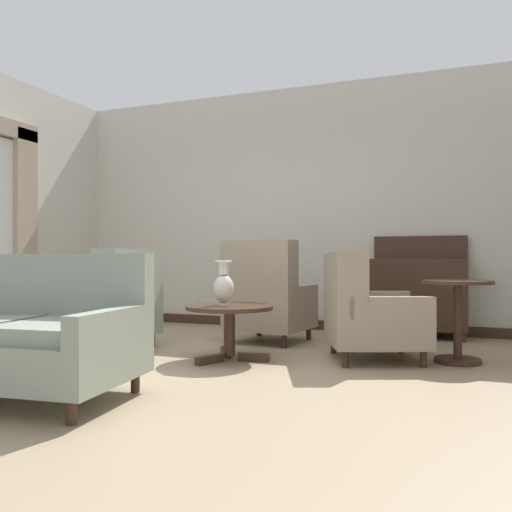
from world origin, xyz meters
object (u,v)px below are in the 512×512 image
at_px(armchair_near_sideboard, 366,313).
at_px(porcelain_vase, 224,286).
at_px(settee, 24,337).
at_px(armchair_far_left, 111,308).
at_px(armchair_near_window, 267,300).
at_px(coffee_table, 230,317).
at_px(side_table, 458,312).
at_px(sideboard, 419,293).

bearing_deg(armchair_near_sideboard, porcelain_vase, 90.88).
relative_size(settee, armchair_far_left, 1.58).
distance_m(armchair_far_left, armchair_near_window, 1.60).
bearing_deg(armchair_near_sideboard, coffee_table, 90.63).
distance_m(settee, armchair_near_window, 2.74).
relative_size(porcelain_vase, side_table, 0.56).
height_order(armchair_near_sideboard, armchair_near_window, armchair_near_window).
distance_m(settee, sideboard, 4.21).
distance_m(armchair_far_left, sideboard, 3.36).
relative_size(porcelain_vase, armchair_near_sideboard, 0.38).
xyz_separation_m(coffee_table, armchair_near_window, (-0.03, 1.03, 0.07)).
xyz_separation_m(settee, armchair_far_left, (-0.53, 1.63, 0.03)).
distance_m(porcelain_vase, side_table, 2.03).
bearing_deg(armchair_far_left, settee, 18.34).
bearing_deg(sideboard, coffee_table, -126.25).
height_order(armchair_far_left, sideboard, sideboard).
bearing_deg(armchair_far_left, side_table, 100.66).
relative_size(settee, armchair_near_sideboard, 1.48).
bearing_deg(coffee_table, settee, -114.55).
xyz_separation_m(porcelain_vase, settee, (-0.69, -1.59, -0.27)).
distance_m(side_table, sideboard, 1.45).
height_order(coffee_table, side_table, side_table).
relative_size(porcelain_vase, sideboard, 0.34).
bearing_deg(armchair_near_window, armchair_far_left, 46.49).
bearing_deg(coffee_table, armchair_near_sideboard, 22.12).
distance_m(porcelain_vase, armchair_near_window, 1.07).
bearing_deg(side_table, sideboard, 106.98).
relative_size(armchair_near_window, sideboard, 0.94).
xyz_separation_m(coffee_table, porcelain_vase, (-0.05, -0.02, 0.27)).
relative_size(side_table, sideboard, 0.61).
height_order(armchair_far_left, armchair_near_window, armchair_near_window).
distance_m(settee, armchair_far_left, 1.72).
distance_m(armchair_near_sideboard, armchair_near_window, 1.28).
relative_size(armchair_far_left, armchair_near_window, 0.91).
height_order(coffee_table, settee, settee).
bearing_deg(porcelain_vase, armchair_far_left, 177.75).
bearing_deg(armchair_far_left, coffee_table, 89.20).
distance_m(porcelain_vase, settee, 1.75).
bearing_deg(sideboard, armchair_far_left, -144.27).
height_order(settee, armchair_far_left, armchair_far_left).
height_order(armchair_near_window, sideboard, sideboard).
bearing_deg(side_table, armchair_near_sideboard, -169.05).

